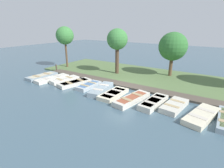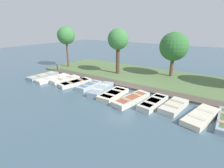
{
  "view_description": "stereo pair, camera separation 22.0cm",
  "coord_description": "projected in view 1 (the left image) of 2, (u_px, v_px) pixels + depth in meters",
  "views": [
    {
      "loc": [
        12.61,
        7.35,
        5.5
      ],
      "look_at": [
        0.7,
        -0.45,
        0.65
      ],
      "focal_mm": 28.0,
      "sensor_mm": 36.0,
      "label": 1
    },
    {
      "loc": [
        12.49,
        7.53,
        5.5
      ],
      "look_at": [
        0.7,
        -0.45,
        0.65
      ],
      "focal_mm": 28.0,
      "sensor_mm": 36.0,
      "label": 2
    }
  ],
  "objects": [
    {
      "name": "rowboat_3",
      "position": [
        75.0,
        83.0,
        16.8
      ],
      "size": [
        3.41,
        1.84,
        0.37
      ],
      "rotation": [
        0.0,
        0.0,
        -0.24
      ],
      "color": "beige",
      "rests_on": "ground_plane"
    },
    {
      "name": "rowboat_10",
      "position": [
        202.0,
        116.0,
        10.76
      ],
      "size": [
        3.44,
        1.89,
        0.37
      ],
      "rotation": [
        0.0,
        0.0,
        -0.24
      ],
      "color": "beige",
      "rests_on": "ground_plane"
    },
    {
      "name": "rowboat_5",
      "position": [
        101.0,
        89.0,
        15.08
      ],
      "size": [
        3.42,
        1.59,
        0.43
      ],
      "rotation": [
        0.0,
        0.0,
        0.19
      ],
      "color": "#8C9EA8",
      "rests_on": "ground_plane"
    },
    {
      "name": "rowboat_1",
      "position": [
        52.0,
        79.0,
        18.21
      ],
      "size": [
        3.62,
        1.55,
        0.33
      ],
      "rotation": [
        0.0,
        0.0,
        -0.12
      ],
      "color": "silver",
      "rests_on": "ground_plane"
    },
    {
      "name": "rowboat_7",
      "position": [
        132.0,
        99.0,
        13.1
      ],
      "size": [
        3.51,
        1.61,
        0.41
      ],
      "rotation": [
        0.0,
        0.0,
        -0.18
      ],
      "color": "beige",
      "rests_on": "ground_plane"
    },
    {
      "name": "park_tree_left",
      "position": [
        117.0,
        40.0,
        19.09
      ],
      "size": [
        2.29,
        2.29,
        5.14
      ],
      "color": "#4C3828",
      "rests_on": "ground_plane"
    },
    {
      "name": "rowboat_9",
      "position": [
        174.0,
        106.0,
        12.05
      ],
      "size": [
        2.76,
        1.43,
        0.4
      ],
      "rotation": [
        0.0,
        0.0,
        -0.13
      ],
      "color": "beige",
      "rests_on": "ground_plane"
    },
    {
      "name": "rowboat_0",
      "position": [
        42.0,
        76.0,
        18.99
      ],
      "size": [
        3.34,
        1.32,
        0.36
      ],
      "rotation": [
        0.0,
        0.0,
        -0.02
      ],
      "color": "#8C9EA8",
      "rests_on": "ground_plane"
    },
    {
      "name": "dock_walkway",
      "position": [
        127.0,
        85.0,
        16.42
      ],
      "size": [
        1.23,
        19.87,
        0.18
      ],
      "color": "#51473D",
      "rests_on": "ground_plane"
    },
    {
      "name": "ground_plane",
      "position": [
        120.0,
        90.0,
        15.57
      ],
      "size": [
        80.0,
        80.0,
        0.0
      ],
      "primitive_type": "plane",
      "color": "#425B6B"
    },
    {
      "name": "rowboat_6",
      "position": [
        113.0,
        94.0,
        14.17
      ],
      "size": [
        2.93,
        1.27,
        0.33
      ],
      "rotation": [
        0.0,
        0.0,
        -0.01
      ],
      "color": "beige",
      "rests_on": "ground_plane"
    },
    {
      "name": "park_tree_center",
      "position": [
        173.0,
        47.0,
        18.34
      ],
      "size": [
        2.97,
        2.97,
        4.82
      ],
      "color": "brown",
      "rests_on": "ground_plane"
    },
    {
      "name": "rowboat_4",
      "position": [
        89.0,
        86.0,
        16.05
      ],
      "size": [
        2.61,
        1.05,
        0.37
      ],
      "rotation": [
        0.0,
        0.0,
        0.01
      ],
      "color": "#B2BCC1",
      "rests_on": "ground_plane"
    },
    {
      "name": "rowboat_8",
      "position": [
        154.0,
        102.0,
        12.53
      ],
      "size": [
        3.07,
        1.29,
        0.43
      ],
      "rotation": [
        0.0,
        0.0,
        -0.11
      ],
      "color": "beige",
      "rests_on": "ground_plane"
    },
    {
      "name": "park_tree_far_left",
      "position": [
        65.0,
        36.0,
        22.17
      ],
      "size": [
        2.24,
        2.24,
        5.32
      ],
      "color": "brown",
      "rests_on": "ground_plane"
    },
    {
      "name": "mooring_post_near",
      "position": [
        56.0,
        68.0,
        21.41
      ],
      "size": [
        0.16,
        0.16,
        0.93
      ],
      "color": "#47382D",
      "rests_on": "ground_plane"
    },
    {
      "name": "shore_bank",
      "position": [
        143.0,
        76.0,
        19.5
      ],
      "size": [
        8.0,
        24.0,
        0.15
      ],
      "color": "#567042",
      "rests_on": "ground_plane"
    },
    {
      "name": "rowboat_2",
      "position": [
        65.0,
        80.0,
        17.7
      ],
      "size": [
        3.02,
        1.65,
        0.38
      ],
      "rotation": [
        0.0,
        0.0,
        -0.2
      ],
      "color": "silver",
      "rests_on": "ground_plane"
    }
  ]
}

